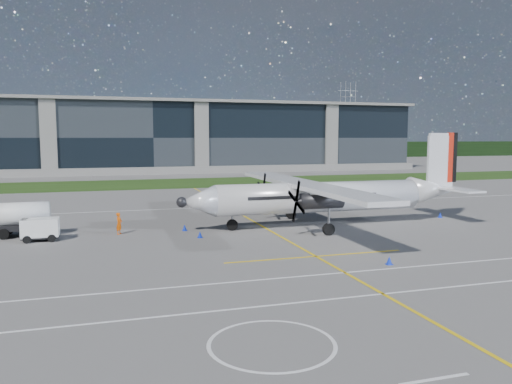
{
  "coord_description": "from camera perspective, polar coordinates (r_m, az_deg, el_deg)",
  "views": [
    {
      "loc": [
        -9.61,
        -34.55,
        7.48
      ],
      "look_at": [
        2.54,
        5.61,
        2.92
      ],
      "focal_mm": 35.0,
      "sensor_mm": 36.0,
      "label": 1
    }
  ],
  "objects": [
    {
      "name": "safety_cone_nose_port",
      "position": [
        37.88,
        -6.42,
        -4.84
      ],
      "size": [
        0.36,
        0.36,
        0.5
      ],
      "primitive_type": "cone",
      "color": "#0B26C1",
      "rests_on": "ground"
    },
    {
      "name": "baggage_tug",
      "position": [
        39.73,
        -23.43,
        -3.97
      ],
      "size": [
        2.74,
        1.64,
        1.64
      ],
      "primitive_type": null,
      "color": "white",
      "rests_on": "ground"
    },
    {
      "name": "grass_strip",
      "position": [
        83.44,
        -10.15,
        0.98
      ],
      "size": [
        400.0,
        18.0,
        0.04
      ],
      "primitive_type": "cube",
      "color": "#1E3B10",
      "rests_on": "ground"
    },
    {
      "name": "white_lane_line",
      "position": [
        23.89,
        7.99,
        -12.1
      ],
      "size": [
        90.0,
        0.15,
        0.01
      ],
      "primitive_type": "cube",
      "color": "white",
      "rests_on": "ground"
    },
    {
      "name": "ground",
      "position": [
        75.54,
        -9.44,
        0.43
      ],
      "size": [
        400.0,
        400.0,
        0.0
      ],
      "primitive_type": "plane",
      "color": "slate",
      "rests_on": "ground"
    },
    {
      "name": "safety_cone_portwing",
      "position": [
        30.88,
        14.98,
        -7.56
      ],
      "size": [
        0.36,
        0.36,
        0.5
      ],
      "primitive_type": "cone",
      "color": "#0B26C1",
      "rests_on": "ground"
    },
    {
      "name": "yellow_taxiway_centerline",
      "position": [
        46.9,
        -1.02,
        -2.97
      ],
      "size": [
        0.2,
        70.0,
        0.01
      ],
      "primitive_type": "cube",
      "color": "yellow",
      "rests_on": "ground"
    },
    {
      "name": "turboprop_aircraft",
      "position": [
        43.0,
        8.36,
        1.47
      ],
      "size": [
        25.62,
        26.56,
        7.97
      ],
      "primitive_type": null,
      "color": "white",
      "rests_on": "ground"
    },
    {
      "name": "safety_cone_nose_stbd",
      "position": [
        40.87,
        -8.16,
        -4.05
      ],
      "size": [
        0.36,
        0.36,
        0.5
      ],
      "primitive_type": "cone",
      "color": "#0B26C1",
      "rests_on": "ground"
    },
    {
      "name": "terminal_building",
      "position": [
        114.95,
        -12.1,
        6.08
      ],
      "size": [
        120.0,
        20.0,
        15.0
      ],
      "primitive_type": "cube",
      "color": "black",
      "rests_on": "ground"
    },
    {
      "name": "safety_cone_tail",
      "position": [
        50.13,
        20.3,
        -2.48
      ],
      "size": [
        0.36,
        0.36,
        0.5
      ],
      "primitive_type": "cone",
      "color": "#0B26C1",
      "rests_on": "ground"
    },
    {
      "name": "tree_line",
      "position": [
        174.87,
        -13.72,
        4.56
      ],
      "size": [
        400.0,
        6.0,
        6.0
      ],
      "primitive_type": "cube",
      "color": "black",
      "rests_on": "ground"
    },
    {
      "name": "pylon_east",
      "position": [
        207.52,
        10.41,
        8.18
      ],
      "size": [
        9.0,
        4.6,
        30.0
      ],
      "primitive_type": null,
      "color": "gray",
      "rests_on": "ground"
    },
    {
      "name": "ground_crew_person",
      "position": [
        40.32,
        -15.38,
        -3.31
      ],
      "size": [
        0.88,
        0.97,
        1.94
      ],
      "primitive_type": "imported",
      "rotation": [
        0.0,
        0.0,
        1.06
      ],
      "color": "#F25907",
      "rests_on": "ground"
    }
  ]
}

